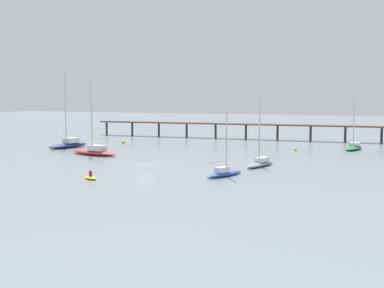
% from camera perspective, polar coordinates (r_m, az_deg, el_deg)
% --- Properties ---
extents(ground_plane, '(400.00, 400.00, 0.00)m').
position_cam_1_polar(ground_plane, '(69.81, -5.40, -2.39)').
color(ground_plane, gray).
extents(pier, '(73.76, 7.90, 6.60)m').
position_cam_1_polar(pier, '(109.67, 14.12, 2.44)').
color(pier, brown).
rests_on(pier, ground_plane).
extents(sailboat_gray, '(2.93, 7.43, 9.35)m').
position_cam_1_polar(sailboat_gray, '(68.66, 7.88, -2.05)').
color(sailboat_gray, gray).
rests_on(sailboat_gray, ground_plane).
extents(sailboat_red, '(9.56, 4.12, 12.42)m').
position_cam_1_polar(sailboat_red, '(82.52, -11.13, -0.76)').
color(sailboat_red, red).
rests_on(sailboat_red, ground_plane).
extents(sailboat_navy, '(3.80, 9.52, 13.98)m').
position_cam_1_polar(sailboat_navy, '(95.49, -14.01, 0.05)').
color(sailboat_navy, navy).
rests_on(sailboat_navy, ground_plane).
extents(sailboat_green, '(3.13, 7.98, 9.19)m').
position_cam_1_polar(sailboat_green, '(94.19, 18.11, -0.27)').
color(sailboat_green, '#287F4C').
rests_on(sailboat_green, ground_plane).
extents(sailboat_blue, '(3.49, 6.27, 8.10)m').
position_cam_1_polar(sailboat_blue, '(59.62, 3.72, -3.17)').
color(sailboat_blue, '#2D4CB7').
rests_on(sailboat_blue, ground_plane).
extents(dinghy_yellow, '(2.51, 2.12, 1.14)m').
position_cam_1_polar(dinghy_yellow, '(58.60, -11.58, -3.77)').
color(dinghy_yellow, yellow).
rests_on(dinghy_yellow, ground_plane).
extents(mooring_buoy_inner, '(0.55, 0.55, 0.55)m').
position_cam_1_polar(mooring_buoy_inner, '(88.91, 11.82, -0.62)').
color(mooring_buoy_inner, yellow).
rests_on(mooring_buoy_inner, ground_plane).
extents(mooring_buoy_far, '(0.69, 0.69, 0.69)m').
position_cam_1_polar(mooring_buoy_far, '(101.10, -7.90, 0.20)').
color(mooring_buoy_far, yellow).
rests_on(mooring_buoy_far, ground_plane).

